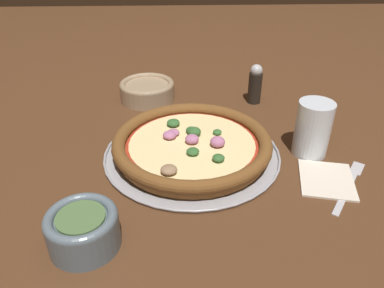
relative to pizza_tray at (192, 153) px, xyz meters
The scene contains 9 objects.
ground_plane 0.00m from the pizza_tray, ahead, with size 3.00×3.00×0.00m, color #4C2D19.
pizza_tray is the anchor object (origin of this frame).
pizza 0.02m from the pizza_tray, 47.67° to the right, with size 0.33×0.33×0.04m.
bowl_near 0.31m from the pizza_tray, 158.40° to the right, with size 0.15×0.15×0.05m.
bowl_far 0.30m from the pizza_tray, 35.40° to the right, with size 0.11×0.11×0.06m.
drinking_cup 0.26m from the pizza_tray, 88.97° to the left, with size 0.07×0.07×0.12m.
napkin 0.28m from the pizza_tray, 68.99° to the left, with size 0.14×0.12×0.01m.
fork 0.32m from the pizza_tray, 69.45° to the left, with size 0.16×0.12×0.00m.
pepper_shaker 0.31m from the pizza_tray, 145.11° to the left, with size 0.04×0.04×0.11m.
Camera 1 is at (0.67, -0.02, 0.44)m, focal length 35.00 mm.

